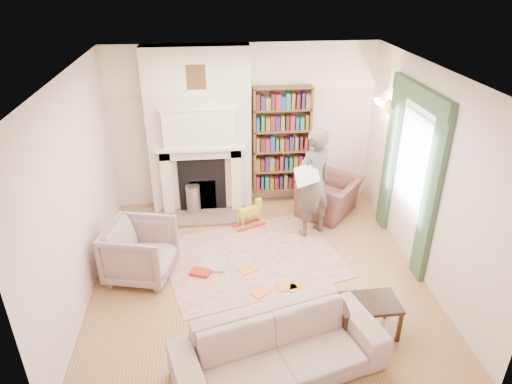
{
  "coord_description": "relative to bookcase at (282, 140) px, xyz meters",
  "views": [
    {
      "loc": [
        -0.6,
        -5.22,
        3.94
      ],
      "look_at": [
        0.0,
        0.25,
        1.15
      ],
      "focal_mm": 32.0,
      "sensor_mm": 36.0,
      "label": 1
    }
  ],
  "objects": [
    {
      "name": "floor",
      "position": [
        -0.65,
        -2.12,
        -1.18
      ],
      "size": [
        4.5,
        4.5,
        0.0
      ],
      "primitive_type": "plane",
      "color": "brown",
      "rests_on": "ground"
    },
    {
      "name": "ceiling",
      "position": [
        -0.65,
        -2.12,
        1.62
      ],
      "size": [
        4.5,
        4.5,
        0.0
      ],
      "primitive_type": "plane",
      "rotation": [
        3.14,
        0.0,
        0.0
      ],
      "color": "white",
      "rests_on": "wall_back"
    },
    {
      "name": "wall_back",
      "position": [
        -0.65,
        0.13,
        0.22
      ],
      "size": [
        4.5,
        0.0,
        4.5
      ],
      "primitive_type": "plane",
      "rotation": [
        1.57,
        0.0,
        0.0
      ],
      "color": "beige",
      "rests_on": "floor"
    },
    {
      "name": "wall_front",
      "position": [
        -0.65,
        -4.37,
        0.22
      ],
      "size": [
        4.5,
        0.0,
        4.5
      ],
      "primitive_type": "plane",
      "rotation": [
        -1.57,
        0.0,
        0.0
      ],
      "color": "beige",
      "rests_on": "floor"
    },
    {
      "name": "wall_left",
      "position": [
        -2.9,
        -2.12,
        0.22
      ],
      "size": [
        0.0,
        4.5,
        4.5
      ],
      "primitive_type": "plane",
      "rotation": [
        1.57,
        0.0,
        1.57
      ],
      "color": "beige",
      "rests_on": "floor"
    },
    {
      "name": "wall_right",
      "position": [
        1.6,
        -2.12,
        0.22
      ],
      "size": [
        0.0,
        4.5,
        4.5
      ],
      "primitive_type": "plane",
      "rotation": [
        1.57,
        0.0,
        -1.57
      ],
      "color": "beige",
      "rests_on": "floor"
    },
    {
      "name": "fireplace",
      "position": [
        -1.4,
        -0.07,
        0.21
      ],
      "size": [
        1.7,
        0.58,
        2.8
      ],
      "color": "beige",
      "rests_on": "floor"
    },
    {
      "name": "bookcase",
      "position": [
        0.0,
        0.0,
        0.0
      ],
      "size": [
        1.0,
        0.24,
        1.85
      ],
      "primitive_type": "cube",
      "color": "brown",
      "rests_on": "floor"
    },
    {
      "name": "window",
      "position": [
        1.58,
        -1.72,
        0.27
      ],
      "size": [
        0.02,
        0.9,
        1.3
      ],
      "primitive_type": "cube",
      "color": "silver",
      "rests_on": "wall_right"
    },
    {
      "name": "curtain_left",
      "position": [
        1.55,
        -2.42,
        0.02
      ],
      "size": [
        0.07,
        0.32,
        2.4
      ],
      "primitive_type": "cube",
      "color": "#2F482E",
      "rests_on": "floor"
    },
    {
      "name": "curtain_right",
      "position": [
        1.55,
        -1.02,
        0.02
      ],
      "size": [
        0.07,
        0.32,
        2.4
      ],
      "primitive_type": "cube",
      "color": "#2F482E",
      "rests_on": "floor"
    },
    {
      "name": "pelmet",
      "position": [
        1.54,
        -1.72,
        1.2
      ],
      "size": [
        0.09,
        1.7,
        0.24
      ],
      "primitive_type": "cube",
      "color": "#2F482E",
      "rests_on": "wall_right"
    },
    {
      "name": "wall_sconce",
      "position": [
        1.38,
        -0.62,
        0.72
      ],
      "size": [
        0.2,
        0.24,
        0.24
      ],
      "primitive_type": null,
      "color": "gold",
      "rests_on": "wall_right"
    },
    {
      "name": "rug",
      "position": [
        -0.7,
        -1.77,
        -1.17
      ],
      "size": [
        2.9,
        2.48,
        0.01
      ],
      "primitive_type": "cube",
      "rotation": [
        0.0,
        0.0,
        0.25
      ],
      "color": "#C1AA92",
      "rests_on": "floor"
    },
    {
      "name": "armchair_reading",
      "position": [
        0.76,
        -0.56,
        -0.85
      ],
      "size": [
        1.3,
        1.31,
        0.64
      ],
      "primitive_type": "imported",
      "rotation": [
        0.0,
        0.0,
        4.01
      ],
      "color": "#4E2B2A",
      "rests_on": "floor"
    },
    {
      "name": "armchair_left",
      "position": [
        -2.26,
        -1.99,
        -0.78
      ],
      "size": [
        1.05,
        1.03,
        0.79
      ],
      "primitive_type": "imported",
      "rotation": [
        0.0,
        0.0,
        1.33
      ],
      "color": "#B19E92",
      "rests_on": "floor"
    },
    {
      "name": "sofa",
      "position": [
        -0.63,
        -3.89,
        -0.85
      ],
      "size": [
        2.36,
        1.42,
        0.65
      ],
      "primitive_type": "imported",
      "rotation": [
        0.0,
        0.0,
        0.27
      ],
      "color": "#BDAE9C",
      "rests_on": "floor"
    },
    {
      "name": "man_reading",
      "position": [
        0.31,
        -1.16,
        -0.28
      ],
      "size": [
        0.78,
        0.69,
        1.79
      ],
      "primitive_type": "imported",
      "rotation": [
        0.0,
        0.0,
        3.64
      ],
      "color": "#554A44",
      "rests_on": "floor"
    },
    {
      "name": "newspaper",
      "position": [
        0.16,
        -1.36,
        -0.04
      ],
      "size": [
        0.44,
        0.31,
        0.29
      ],
      "primitive_type": "cube",
      "rotation": [
        -0.35,
        0.0,
        0.49
      ],
      "color": "white",
      "rests_on": "man_reading"
    },
    {
      "name": "coffee_table",
      "position": [
        0.48,
        -3.41,
        -0.95
      ],
      "size": [
        0.71,
        0.46,
        0.45
      ],
      "primitive_type": null,
      "rotation": [
        0.0,
        0.0,
        0.02
      ],
      "color": "black",
      "rests_on": "floor"
    },
    {
      "name": "paraffin_heater",
      "position": [
        -1.57,
        -0.34,
        -0.9
      ],
      "size": [
        0.24,
        0.24,
        0.55
      ],
      "primitive_type": "cylinder",
      "rotation": [
        0.0,
        0.0,
        -0.01
      ],
      "color": "#93949A",
      "rests_on": "floor"
    },
    {
      "name": "rocking_horse",
      "position": [
        -0.66,
        -0.87,
        -0.94
      ],
      "size": [
        0.57,
        0.41,
        0.47
      ],
      "primitive_type": null,
      "rotation": [
        0.0,
        0.0,
        0.41
      ],
      "color": "gold",
      "rests_on": "rug"
    },
    {
      "name": "board_game",
      "position": [
        -1.28,
        -1.89,
        -1.15
      ],
      "size": [
        0.43,
        0.43,
        0.03
      ],
      "primitive_type": "cube",
      "rotation": [
        0.0,
        0.0,
        -0.17
      ],
      "color": "#F2CD55",
      "rests_on": "rug"
    },
    {
      "name": "game_box_lid",
      "position": [
        -1.46,
        -2.09,
        -1.14
      ],
      "size": [
        0.32,
        0.27,
        0.05
      ],
      "primitive_type": "cube",
      "rotation": [
        0.0,
        0.0,
        -0.39
      ],
      "color": "red",
      "rests_on": "rug"
    },
    {
      "name": "comic_annuals",
      "position": [
        -0.48,
        -2.43,
        -1.16
      ],
      "size": [
        0.93,
        0.79,
        0.02
      ],
      "color": "red",
      "rests_on": "rug"
    }
  ]
}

